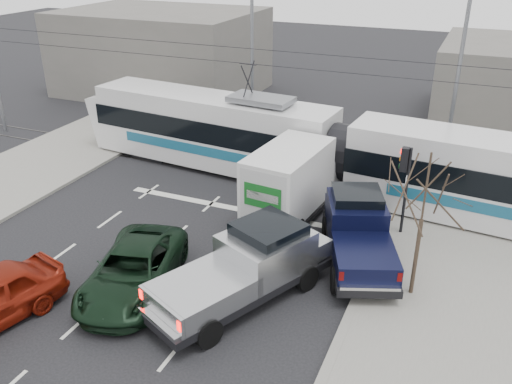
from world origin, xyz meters
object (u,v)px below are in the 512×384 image
at_px(bare_tree, 425,194).
at_px(green_car, 133,270).
at_px(box_truck, 294,182).
at_px(street_lamp_near, 454,71).
at_px(street_lamp_far, 249,46).
at_px(tram, 341,153).
at_px(traffic_signal, 405,172).
at_px(silver_pickup, 249,265).
at_px(navy_pickup, 358,230).

relative_size(bare_tree, green_car, 0.91).
bearing_deg(box_truck, street_lamp_near, 61.80).
relative_size(street_lamp_far, tram, 0.33).
height_order(traffic_signal, silver_pickup, traffic_signal).
bearing_deg(box_truck, navy_pickup, -28.16).
relative_size(box_truck, navy_pickup, 1.11).
bearing_deg(box_truck, green_car, -108.11).
bearing_deg(bare_tree, box_truck, 145.19).
height_order(navy_pickup, green_car, navy_pickup).
bearing_deg(navy_pickup, traffic_signal, 43.39).
xyz_separation_m(street_lamp_near, tram, (-4.05, -4.58, -3.16)).
relative_size(bare_tree, tram, 0.18).
height_order(street_lamp_far, box_truck, street_lamp_far).
bearing_deg(street_lamp_far, traffic_signal, -41.72).
xyz_separation_m(bare_tree, navy_pickup, (-2.27, 1.62, -2.61)).
xyz_separation_m(street_lamp_far, green_car, (3.06, -16.77, -4.35)).
bearing_deg(tram, street_lamp_far, 143.93).
bearing_deg(green_car, street_lamp_near, 45.89).
relative_size(traffic_signal, navy_pickup, 0.60).
relative_size(silver_pickup, green_car, 1.26).
relative_size(traffic_signal, street_lamp_far, 0.40).
distance_m(tram, silver_pickup, 9.05).
bearing_deg(green_car, bare_tree, 6.18).
bearing_deg(navy_pickup, street_lamp_near, 57.62).
bearing_deg(silver_pickup, street_lamp_far, 138.43).
xyz_separation_m(navy_pickup, green_car, (-6.46, -4.89, -0.42)).
height_order(street_lamp_far, tram, street_lamp_far).
relative_size(street_lamp_near, green_car, 1.64).
height_order(street_lamp_near, silver_pickup, street_lamp_near).
bearing_deg(traffic_signal, silver_pickup, -122.48).
distance_m(bare_tree, traffic_signal, 4.28).
bearing_deg(street_lamp_near, bare_tree, -88.58).
xyz_separation_m(tram, navy_pickup, (2.07, -5.31, -0.77)).
distance_m(traffic_signal, silver_pickup, 7.35).
xyz_separation_m(box_truck, navy_pickup, (3.25, -2.22, -0.42)).
bearing_deg(street_lamp_near, green_car, -119.74).
xyz_separation_m(silver_pickup, navy_pickup, (2.72, 3.68, -0.01)).
distance_m(traffic_signal, street_lamp_near, 7.91).
height_order(traffic_signal, box_truck, traffic_signal).
height_order(bare_tree, street_lamp_near, street_lamp_near).
height_order(tram, navy_pickup, tram).
bearing_deg(bare_tree, green_car, -159.45).
xyz_separation_m(bare_tree, green_car, (-8.72, -3.27, -3.03)).
bearing_deg(navy_pickup, street_lamp_far, 107.65).
xyz_separation_m(bare_tree, street_lamp_far, (-11.79, 13.50, 1.32)).
relative_size(bare_tree, silver_pickup, 0.72).
bearing_deg(tram, green_car, -107.93).
bearing_deg(box_truck, silver_pickup, -78.71).
bearing_deg(street_lamp_far, green_car, -79.65).
distance_m(tram, box_truck, 3.32).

